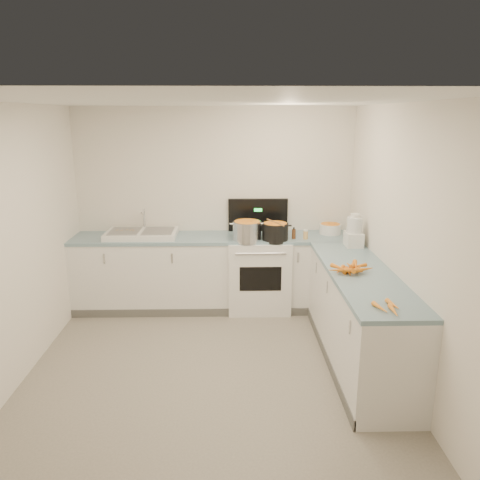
{
  "coord_description": "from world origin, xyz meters",
  "views": [
    {
      "loc": [
        0.19,
        -3.91,
        2.39
      ],
      "look_at": [
        0.3,
        1.1,
        1.05
      ],
      "focal_mm": 35.0,
      "sensor_mm": 36.0,
      "label": 1
    }
  ],
  "objects_px": {
    "stove": "(259,272)",
    "food_processor": "(354,232)",
    "steel_pot": "(247,231)",
    "mixing_bowl": "(330,229)",
    "black_pot": "(275,232)",
    "extract_bottle": "(294,234)",
    "sink": "(142,234)",
    "spice_jar": "(306,235)"
  },
  "relations": [
    {
      "from": "sink",
      "to": "black_pot",
      "type": "distance_m",
      "value": 1.64
    },
    {
      "from": "steel_pot",
      "to": "mixing_bowl",
      "type": "height_order",
      "value": "steel_pot"
    },
    {
      "from": "steel_pot",
      "to": "extract_bottle",
      "type": "distance_m",
      "value": 0.57
    },
    {
      "from": "steel_pot",
      "to": "food_processor",
      "type": "distance_m",
      "value": 1.25
    },
    {
      "from": "black_pot",
      "to": "food_processor",
      "type": "bearing_deg",
      "value": -19.66
    },
    {
      "from": "extract_bottle",
      "to": "food_processor",
      "type": "bearing_deg",
      "value": -28.76
    },
    {
      "from": "stove",
      "to": "steel_pot",
      "type": "distance_m",
      "value": 0.61
    },
    {
      "from": "mixing_bowl",
      "to": "food_processor",
      "type": "relative_size",
      "value": 0.72
    },
    {
      "from": "steel_pot",
      "to": "mixing_bowl",
      "type": "distance_m",
      "value": 1.1
    },
    {
      "from": "black_pot",
      "to": "extract_bottle",
      "type": "distance_m",
      "value": 0.24
    },
    {
      "from": "black_pot",
      "to": "extract_bottle",
      "type": "height_order",
      "value": "black_pot"
    },
    {
      "from": "black_pot",
      "to": "mixing_bowl",
      "type": "bearing_deg",
      "value": 21.14
    },
    {
      "from": "mixing_bowl",
      "to": "spice_jar",
      "type": "height_order",
      "value": "mixing_bowl"
    },
    {
      "from": "food_processor",
      "to": "extract_bottle",
      "type": "bearing_deg",
      "value": 151.24
    },
    {
      "from": "steel_pot",
      "to": "spice_jar",
      "type": "relative_size",
      "value": 3.41
    },
    {
      "from": "black_pot",
      "to": "spice_jar",
      "type": "relative_size",
      "value": 3.16
    },
    {
      "from": "stove",
      "to": "food_processor",
      "type": "distance_m",
      "value": 1.31
    },
    {
      "from": "stove",
      "to": "sink",
      "type": "height_order",
      "value": "stove"
    },
    {
      "from": "sink",
      "to": "spice_jar",
      "type": "relative_size",
      "value": 8.72
    },
    {
      "from": "sink",
      "to": "steel_pot",
      "type": "bearing_deg",
      "value": -7.9
    },
    {
      "from": "black_pot",
      "to": "mixing_bowl",
      "type": "height_order",
      "value": "black_pot"
    },
    {
      "from": "spice_jar",
      "to": "food_processor",
      "type": "height_order",
      "value": "food_processor"
    },
    {
      "from": "mixing_bowl",
      "to": "food_processor",
      "type": "distance_m",
      "value": 0.62
    },
    {
      "from": "stove",
      "to": "steel_pot",
      "type": "bearing_deg",
      "value": -133.68
    },
    {
      "from": "food_processor",
      "to": "stove",
      "type": "bearing_deg",
      "value": 155.66
    },
    {
      "from": "sink",
      "to": "spice_jar",
      "type": "xyz_separation_m",
      "value": [
        2.0,
        -0.16,
        0.01
      ]
    },
    {
      "from": "steel_pot",
      "to": "mixing_bowl",
      "type": "xyz_separation_m",
      "value": [
        1.06,
        0.28,
        -0.04
      ]
    },
    {
      "from": "sink",
      "to": "steel_pot",
      "type": "xyz_separation_m",
      "value": [
        1.29,
        -0.18,
        0.07
      ]
    },
    {
      "from": "extract_bottle",
      "to": "food_processor",
      "type": "height_order",
      "value": "food_processor"
    },
    {
      "from": "stove",
      "to": "extract_bottle",
      "type": "xyz_separation_m",
      "value": [
        0.41,
        -0.13,
        0.52
      ]
    },
    {
      "from": "spice_jar",
      "to": "extract_bottle",
      "type": "bearing_deg",
      "value": 172.89
    },
    {
      "from": "extract_bottle",
      "to": "food_processor",
      "type": "xyz_separation_m",
      "value": [
        0.64,
        -0.35,
        0.1
      ]
    },
    {
      "from": "stove",
      "to": "black_pot",
      "type": "relative_size",
      "value": 4.37
    },
    {
      "from": "spice_jar",
      "to": "black_pot",
      "type": "bearing_deg",
      "value": -176.62
    },
    {
      "from": "sink",
      "to": "food_processor",
      "type": "relative_size",
      "value": 2.27
    },
    {
      "from": "sink",
      "to": "extract_bottle",
      "type": "height_order",
      "value": "sink"
    },
    {
      "from": "stove",
      "to": "steel_pot",
      "type": "height_order",
      "value": "stove"
    },
    {
      "from": "sink",
      "to": "extract_bottle",
      "type": "xyz_separation_m",
      "value": [
        1.86,
        -0.14,
        0.02
      ]
    },
    {
      "from": "stove",
      "to": "sink",
      "type": "distance_m",
      "value": 1.54
    },
    {
      "from": "steel_pot",
      "to": "black_pot",
      "type": "distance_m",
      "value": 0.34
    },
    {
      "from": "black_pot",
      "to": "spice_jar",
      "type": "height_order",
      "value": "black_pot"
    },
    {
      "from": "steel_pot",
      "to": "black_pot",
      "type": "xyz_separation_m",
      "value": [
        0.34,
        -0.0,
        -0.01
      ]
    }
  ]
}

